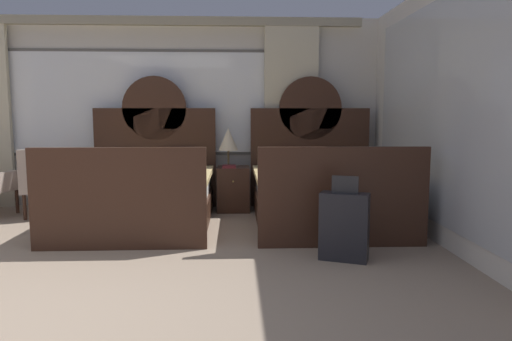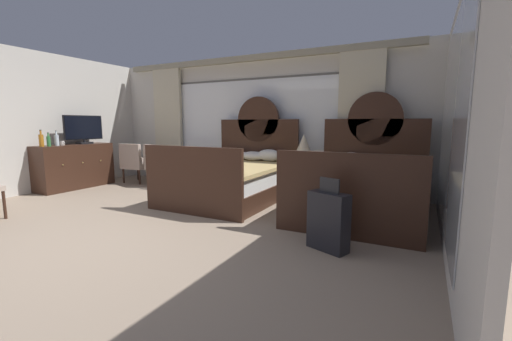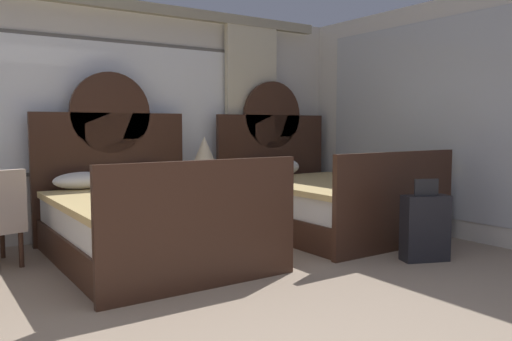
{
  "view_description": "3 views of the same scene",
  "coord_description": "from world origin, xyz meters",
  "px_view_note": "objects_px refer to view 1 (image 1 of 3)",
  "views": [
    {
      "loc": [
        1.38,
        -2.85,
        1.32
      ],
      "look_at": [
        1.61,
        2.54,
        0.67
      ],
      "focal_mm": 32.9,
      "sensor_mm": 36.0,
      "label": 1
    },
    {
      "loc": [
        3.2,
        -2.06,
        1.34
      ],
      "look_at": [
        1.05,
        2.15,
        0.65
      ],
      "focal_mm": 23.08,
      "sensor_mm": 36.0,
      "label": 2
    },
    {
      "loc": [
        -1.59,
        -1.75,
        1.27
      ],
      "look_at": [
        1.01,
        2.1,
        0.86
      ],
      "focal_mm": 35.77,
      "sensor_mm": 36.0,
      "label": 3
    }
  ],
  "objects_px": {
    "book_on_nightstand": "(229,166)",
    "armchair_by_window_left": "(45,180)",
    "bed_near_mirror": "(322,192)",
    "bed_near_window": "(142,193)",
    "table_lamp_on_nightstand": "(228,140)",
    "nightstand_between_beds": "(233,189)",
    "suitcase_on_floor": "(344,226)"
  },
  "relations": [
    {
      "from": "book_on_nightstand",
      "to": "armchair_by_window_left",
      "type": "xyz_separation_m",
      "value": [
        -2.37,
        -0.2,
        -0.15
      ]
    },
    {
      "from": "bed_near_mirror",
      "to": "book_on_nightstand",
      "type": "xyz_separation_m",
      "value": [
        -1.15,
        0.63,
        0.25
      ]
    },
    {
      "from": "bed_near_window",
      "to": "table_lamp_on_nightstand",
      "type": "distance_m",
      "value": 1.43
    },
    {
      "from": "bed_near_mirror",
      "to": "table_lamp_on_nightstand",
      "type": "bearing_deg",
      "value": 146.05
    },
    {
      "from": "bed_near_mirror",
      "to": "armchair_by_window_left",
      "type": "bearing_deg",
      "value": 172.93
    },
    {
      "from": "nightstand_between_beds",
      "to": "armchair_by_window_left",
      "type": "xyz_separation_m",
      "value": [
        -2.43,
        -0.28,
        0.17
      ]
    },
    {
      "from": "bed_near_window",
      "to": "armchair_by_window_left",
      "type": "distance_m",
      "value": 1.39
    },
    {
      "from": "bed_near_mirror",
      "to": "suitcase_on_floor",
      "type": "height_order",
      "value": "bed_near_mirror"
    },
    {
      "from": "nightstand_between_beds",
      "to": "book_on_nightstand",
      "type": "bearing_deg",
      "value": -121.29
    },
    {
      "from": "nightstand_between_beds",
      "to": "suitcase_on_floor",
      "type": "xyz_separation_m",
      "value": [
        1.02,
        -2.27,
        0.01
      ]
    },
    {
      "from": "table_lamp_on_nightstand",
      "to": "armchair_by_window_left",
      "type": "height_order",
      "value": "table_lamp_on_nightstand"
    },
    {
      "from": "bed_near_window",
      "to": "nightstand_between_beds",
      "type": "height_order",
      "value": "bed_near_window"
    },
    {
      "from": "book_on_nightstand",
      "to": "bed_near_mirror",
      "type": "bearing_deg",
      "value": -28.8
    },
    {
      "from": "table_lamp_on_nightstand",
      "to": "book_on_nightstand",
      "type": "height_order",
      "value": "table_lamp_on_nightstand"
    },
    {
      "from": "bed_near_window",
      "to": "nightstand_between_beds",
      "type": "distance_m",
      "value": 1.31
    },
    {
      "from": "table_lamp_on_nightstand",
      "to": "armchair_by_window_left",
      "type": "distance_m",
      "value": 2.44
    },
    {
      "from": "book_on_nightstand",
      "to": "table_lamp_on_nightstand",
      "type": "bearing_deg",
      "value": 94.21
    },
    {
      "from": "book_on_nightstand",
      "to": "armchair_by_window_left",
      "type": "relative_size",
      "value": 0.29
    },
    {
      "from": "nightstand_between_beds",
      "to": "bed_near_mirror",
      "type": "bearing_deg",
      "value": -33.31
    },
    {
      "from": "table_lamp_on_nightstand",
      "to": "book_on_nightstand",
      "type": "bearing_deg",
      "value": -85.79
    },
    {
      "from": "armchair_by_window_left",
      "to": "suitcase_on_floor",
      "type": "bearing_deg",
      "value": -29.99
    },
    {
      "from": "book_on_nightstand",
      "to": "suitcase_on_floor",
      "type": "relative_size",
      "value": 0.34
    },
    {
      "from": "bed_near_mirror",
      "to": "nightstand_between_beds",
      "type": "relative_size",
      "value": 3.64
    },
    {
      "from": "nightstand_between_beds",
      "to": "suitcase_on_floor",
      "type": "bearing_deg",
      "value": -65.89
    },
    {
      "from": "nightstand_between_beds",
      "to": "table_lamp_on_nightstand",
      "type": "xyz_separation_m",
      "value": [
        -0.06,
        0.06,
        0.67
      ]
    },
    {
      "from": "bed_near_window",
      "to": "book_on_nightstand",
      "type": "bearing_deg",
      "value": 30.66
    },
    {
      "from": "bed_near_mirror",
      "to": "table_lamp_on_nightstand",
      "type": "height_order",
      "value": "bed_near_mirror"
    },
    {
      "from": "bed_near_window",
      "to": "suitcase_on_floor",
      "type": "bearing_deg",
      "value": -36.38
    },
    {
      "from": "table_lamp_on_nightstand",
      "to": "book_on_nightstand",
      "type": "xyz_separation_m",
      "value": [
        0.01,
        -0.15,
        -0.35
      ]
    },
    {
      "from": "armchair_by_window_left",
      "to": "nightstand_between_beds",
      "type": "bearing_deg",
      "value": 6.7
    },
    {
      "from": "bed_near_window",
      "to": "table_lamp_on_nightstand",
      "type": "bearing_deg",
      "value": 36.63
    },
    {
      "from": "table_lamp_on_nightstand",
      "to": "bed_near_window",
      "type": "bearing_deg",
      "value": -143.37
    }
  ]
}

